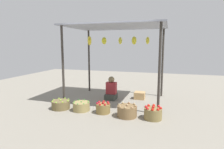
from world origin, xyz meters
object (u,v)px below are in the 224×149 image
(basket_limes, at_px, (61,105))
(basket_green_chilies, at_px, (81,106))
(vendor_person, at_px, (111,90))
(basket_potatoes, at_px, (127,111))
(basket_red_tomatoes, at_px, (153,113))
(wooden_crate_near_vendor, at_px, (140,95))
(basket_red_apples, at_px, (103,108))

(basket_limes, distance_m, basket_green_chilies, 0.64)
(basket_green_chilies, bearing_deg, basket_limes, -177.64)
(vendor_person, height_order, basket_potatoes, vendor_person)
(basket_green_chilies, xyz_separation_m, basket_potatoes, (1.34, -0.09, 0.02))
(vendor_person, height_order, basket_green_chilies, vendor_person)
(vendor_person, relative_size, basket_potatoes, 1.54)
(basket_red_tomatoes, bearing_deg, basket_green_chilies, 178.39)
(basket_limes, bearing_deg, basket_potatoes, -1.71)
(basket_limes, xyz_separation_m, wooden_crate_near_vendor, (2.03, 1.71, -0.00))
(vendor_person, xyz_separation_m, basket_red_tomatoes, (1.54, -1.44, -0.15))
(basket_red_apples, bearing_deg, basket_potatoes, -6.87)
(basket_potatoes, bearing_deg, wooden_crate_near_vendor, 88.28)
(vendor_person, bearing_deg, basket_red_apples, -81.85)
(basket_red_tomatoes, relative_size, wooden_crate_near_vendor, 1.25)
(basket_potatoes, relative_size, wooden_crate_near_vendor, 1.43)
(basket_red_apples, bearing_deg, basket_limes, -178.98)
(basket_limes, distance_m, basket_potatoes, 1.98)
(basket_limes, distance_m, basket_red_apples, 1.30)
(basket_green_chilies, distance_m, wooden_crate_near_vendor, 2.19)
(basket_green_chilies, xyz_separation_m, basket_red_apples, (0.65, -0.00, 0.01))
(basket_red_apples, bearing_deg, basket_red_tomatoes, -2.25)
(basket_green_chilies, distance_m, basket_red_apples, 0.65)
(basket_red_tomatoes, bearing_deg, vendor_person, 136.80)
(basket_limes, bearing_deg, basket_green_chilies, 2.36)
(basket_green_chilies, bearing_deg, basket_red_apples, -0.29)
(basket_limes, height_order, wooden_crate_near_vendor, basket_limes)
(basket_limes, xyz_separation_m, basket_red_apples, (1.30, 0.02, 0.02))
(vendor_person, distance_m, basket_potatoes, 1.72)
(vendor_person, height_order, wooden_crate_near_vendor, vendor_person)
(basket_red_apples, relative_size, basket_potatoes, 0.77)
(wooden_crate_near_vendor, bearing_deg, basket_potatoes, -91.72)
(vendor_person, distance_m, basket_red_apples, 1.41)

